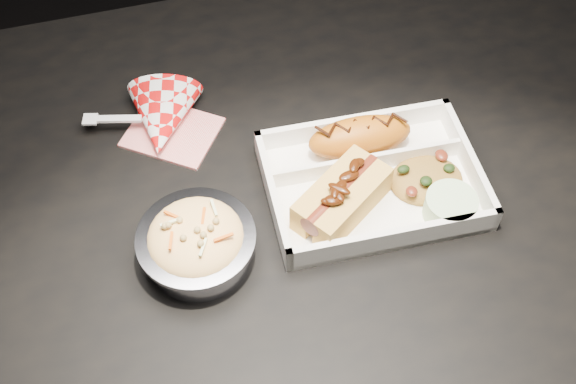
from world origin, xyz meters
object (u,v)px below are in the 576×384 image
Objects in this scene: hotdog at (342,196)px; fried_pastry at (360,137)px; foil_coleslaw_cup at (197,242)px; food_tray at (371,183)px; napkin_fork at (162,120)px; dining_table at (288,237)px.

fried_pastry is at bearing 23.99° from hotdog.
food_tray is at bearing 10.19° from foil_coleslaw_cup.
foil_coleslaw_cup is 0.20m from napkin_fork.
fried_pastry is at bearing 23.07° from foil_coleslaw_cup.
napkin_fork is (-0.13, 0.15, 0.11)m from dining_table.
dining_table is 0.14m from hotdog.
dining_table is 0.22m from napkin_fork.
hotdog is (-0.05, -0.02, 0.02)m from food_tray.
fried_pastry is 0.98× the size of foil_coleslaw_cup.
food_tray is at bearing -21.06° from napkin_fork.
napkin_fork is at bearing 91.68° from foil_coleslaw_cup.
fried_pastry is 0.72× the size of napkin_fork.
foil_coleslaw_cup reaches higher than napkin_fork.
fried_pastry reaches higher than dining_table.
hotdog reaches higher than dining_table.
napkin_fork is (-0.23, 0.11, -0.02)m from fried_pastry.
food_tray is at bearing -92.91° from fried_pastry.
food_tray is 1.97× the size of foil_coleslaw_cup.
fried_pastry reaches higher than food_tray.
dining_table is 4.64× the size of food_tray.
napkin_fork is at bearing 99.50° from hotdog.
fried_pastry is at bearing 21.57° from dining_table.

